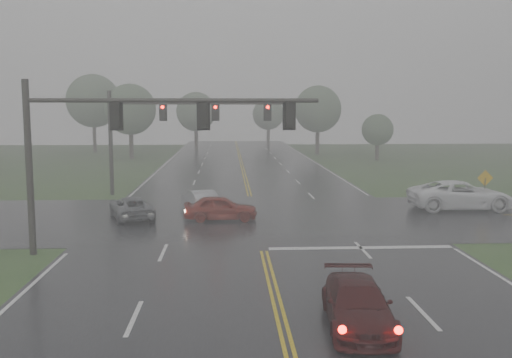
{
  "coord_description": "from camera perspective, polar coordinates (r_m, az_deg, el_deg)",
  "views": [
    {
      "loc": [
        -1.6,
        -10.96,
        6.42
      ],
      "look_at": [
        -0.25,
        16.0,
        3.05
      ],
      "focal_mm": 40.0,
      "sensor_mm": 36.0,
      "label": 1
    }
  ],
  "objects": [
    {
      "name": "main_road",
      "position": [
        31.66,
        0.09,
        -4.58
      ],
      "size": [
        18.0,
        160.0,
        0.02
      ],
      "primitive_type": "cube",
      "color": "black",
      "rests_on": "ground"
    },
    {
      "name": "cross_street",
      "position": [
        33.62,
        -0.08,
        -3.89
      ],
      "size": [
        120.0,
        14.0,
        0.02
      ],
      "primitive_type": "cube",
      "color": "black",
      "rests_on": "ground"
    },
    {
      "name": "stop_bar",
      "position": [
        26.86,
        10.42,
        -6.83
      ],
      "size": [
        8.5,
        0.5,
        0.01
      ],
      "primitive_type": "cube",
      "color": "silver",
      "rests_on": "ground"
    },
    {
      "name": "sedan_maroon",
      "position": [
        17.64,
        10.07,
        -14.33
      ],
      "size": [
        2.2,
        4.69,
        1.33
      ],
      "primitive_type": "imported",
      "rotation": [
        0.0,
        0.0,
        -0.08
      ],
      "color": "black",
      "rests_on": "ground"
    },
    {
      "name": "sedan_red",
      "position": [
        32.86,
        -3.55,
        -4.16
      ],
      "size": [
        4.23,
        1.77,
        1.43
      ],
      "primitive_type": "imported",
      "rotation": [
        0.0,
        0.0,
        1.59
      ],
      "color": "maroon",
      "rests_on": "ground"
    },
    {
      "name": "sedan_silver",
      "position": [
        35.75,
        -5.59,
        -3.26
      ],
      "size": [
        2.68,
        4.39,
        1.37
      ],
      "primitive_type": "imported",
      "rotation": [
        0.0,
        0.0,
        3.46
      ],
      "color": "#989A9F",
      "rests_on": "ground"
    },
    {
      "name": "car_grey",
      "position": [
        34.09,
        -12.32,
        -3.9
      ],
      "size": [
        3.47,
        5.03,
        1.28
      ],
      "primitive_type": "imported",
      "rotation": [
        0.0,
        0.0,
        3.46
      ],
      "color": "#55585C",
      "rests_on": "ground"
    },
    {
      "name": "pickup_white",
      "position": [
        38.59,
        19.78,
        -2.88
      ],
      "size": [
        6.52,
        3.02,
        1.81
      ],
      "primitive_type": "imported",
      "rotation": [
        0.0,
        0.0,
        1.57
      ],
      "color": "white",
      "rests_on": "ground"
    },
    {
      "name": "signal_gantry_near",
      "position": [
        25.48,
        -13.64,
        4.49
      ],
      "size": [
        12.73,
        0.33,
        7.65
      ],
      "color": "black",
      "rests_on": "ground"
    },
    {
      "name": "signal_gantry_far",
      "position": [
        42.69,
        -9.12,
        5.62
      ],
      "size": [
        13.02,
        0.39,
        7.68
      ],
      "color": "black",
      "rests_on": "ground"
    },
    {
      "name": "sign_diamond_east",
      "position": [
        39.17,
        21.93,
        -0.34
      ],
      "size": [
        1.04,
        0.1,
        2.5
      ],
      "rotation": [
        0.0,
        0.0,
        0.04
      ],
      "color": "black",
      "rests_on": "ground"
    },
    {
      "name": "tree_nw_a",
      "position": [
        74.15,
        -12.46,
        6.81
      ],
      "size": [
        6.45,
        6.45,
        9.48
      ],
      "color": "#2D241D",
      "rests_on": "ground"
    },
    {
      "name": "tree_ne_a",
      "position": [
        79.73,
        6.2,
        6.96
      ],
      "size": [
        6.48,
        6.48,
        9.52
      ],
      "color": "#2D241D",
      "rests_on": "ground"
    },
    {
      "name": "tree_n_mid",
      "position": [
        88.62,
        -6.03,
        6.7
      ],
      "size": [
        6.05,
        6.05,
        8.88
      ],
      "color": "#2D241D",
      "rests_on": "ground"
    },
    {
      "name": "tree_e_near",
      "position": [
        71.96,
        12.06,
        4.82
      ],
      "size": [
        3.88,
        3.88,
        5.7
      ],
      "color": "#2D241D",
      "rests_on": "ground"
    },
    {
      "name": "tree_nw_b",
      "position": [
        86.15,
        -15.96,
        7.51
      ],
      "size": [
        7.68,
        7.68,
        11.28
      ],
      "color": "#2D241D",
      "rests_on": "ground"
    },
    {
      "name": "tree_n_far",
      "position": [
        100.72,
        1.24,
        6.49
      ],
      "size": [
        5.52,
        5.52,
        8.1
      ],
      "color": "#2D241D",
      "rests_on": "ground"
    }
  ]
}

